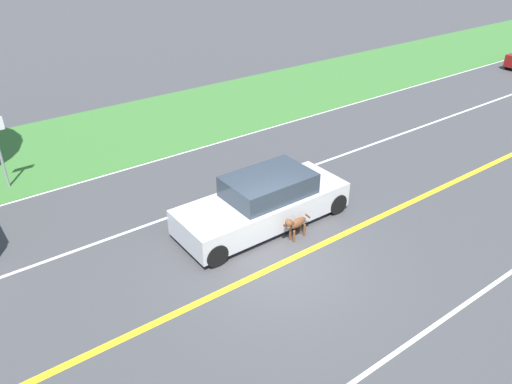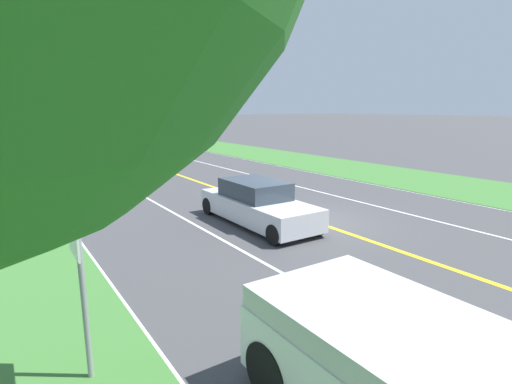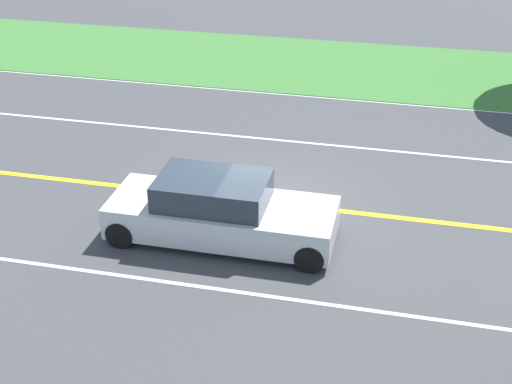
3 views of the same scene
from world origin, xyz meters
TOP-DOWN VIEW (x-y plane):
  - ground_plane at (0.00, 0.00)m, footprint 400.00×400.00m
  - centre_divider_line at (0.00, 0.00)m, footprint 0.18×160.00m
  - lane_edge_line_left at (-7.00, 0.00)m, footprint 0.14×160.00m
  - lane_dash_same_dir at (3.50, 0.00)m, footprint 0.10×160.00m
  - lane_dash_oncoming at (-3.50, 0.00)m, footprint 0.10×160.00m
  - grass_verge_left at (-10.00, 0.00)m, footprint 6.00×160.00m
  - ego_car at (1.70, -0.79)m, footprint 1.80×4.80m
  - dog at (0.61, -0.99)m, footprint 0.29×1.02m

SIDE VIEW (x-z plane):
  - ground_plane at x=0.00m, z-range 0.00..0.00m
  - centre_divider_line at x=0.00m, z-range 0.00..0.01m
  - lane_edge_line_left at x=-7.00m, z-range 0.00..0.01m
  - lane_dash_same_dir at x=3.50m, z-range 0.00..0.01m
  - lane_dash_oncoming at x=-3.50m, z-range 0.00..0.01m
  - grass_verge_left at x=-10.00m, z-range 0.00..0.03m
  - dog at x=0.61m, z-range 0.09..0.83m
  - ego_car at x=1.70m, z-range -0.06..1.37m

